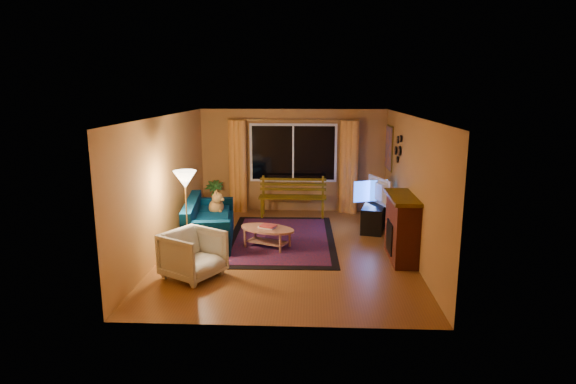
{
  "coord_description": "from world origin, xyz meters",
  "views": [
    {
      "loc": [
        0.42,
        -8.65,
        2.98
      ],
      "look_at": [
        0.0,
        0.3,
        1.05
      ],
      "focal_mm": 30.0,
      "sensor_mm": 36.0,
      "label": 1
    }
  ],
  "objects_px": {
    "sofa": "(210,221)",
    "armchair": "(193,252)",
    "tv_console": "(374,216)",
    "coffee_table": "(267,238)",
    "bench": "(293,207)",
    "floor_lamp": "(187,216)"
  },
  "relations": [
    {
      "from": "tv_console",
      "to": "sofa",
      "type": "bearing_deg",
      "value": -148.74
    },
    {
      "from": "armchair",
      "to": "tv_console",
      "type": "height_order",
      "value": "armchair"
    },
    {
      "from": "sofa",
      "to": "coffee_table",
      "type": "relative_size",
      "value": 1.88
    },
    {
      "from": "bench",
      "to": "armchair",
      "type": "relative_size",
      "value": 1.88
    },
    {
      "from": "armchair",
      "to": "tv_console",
      "type": "xyz_separation_m",
      "value": [
        3.26,
        2.95,
        -0.15
      ]
    },
    {
      "from": "floor_lamp",
      "to": "coffee_table",
      "type": "height_order",
      "value": "floor_lamp"
    },
    {
      "from": "armchair",
      "to": "tv_console",
      "type": "relative_size",
      "value": 0.65
    },
    {
      "from": "coffee_table",
      "to": "armchair",
      "type": "bearing_deg",
      "value": -125.05
    },
    {
      "from": "coffee_table",
      "to": "tv_console",
      "type": "distance_m",
      "value": 2.64
    },
    {
      "from": "sofa",
      "to": "bench",
      "type": "bearing_deg",
      "value": 43.59
    },
    {
      "from": "bench",
      "to": "coffee_table",
      "type": "height_order",
      "value": "bench"
    },
    {
      "from": "sofa",
      "to": "tv_console",
      "type": "xyz_separation_m",
      "value": [
        3.39,
        1.08,
        -0.15
      ]
    },
    {
      "from": "coffee_table",
      "to": "floor_lamp",
      "type": "bearing_deg",
      "value": -152.91
    },
    {
      "from": "sofa",
      "to": "floor_lamp",
      "type": "relative_size",
      "value": 1.28
    },
    {
      "from": "floor_lamp",
      "to": "coffee_table",
      "type": "bearing_deg",
      "value": 27.09
    },
    {
      "from": "armchair",
      "to": "coffee_table",
      "type": "distance_m",
      "value": 1.85
    },
    {
      "from": "sofa",
      "to": "armchair",
      "type": "distance_m",
      "value": 1.87
    },
    {
      "from": "bench",
      "to": "floor_lamp",
      "type": "xyz_separation_m",
      "value": [
        -1.74,
        -3.01,
        0.57
      ]
    },
    {
      "from": "armchair",
      "to": "tv_console",
      "type": "distance_m",
      "value": 4.4
    },
    {
      "from": "sofa",
      "to": "armchair",
      "type": "bearing_deg",
      "value": -93.73
    },
    {
      "from": "bench",
      "to": "coffee_table",
      "type": "xyz_separation_m",
      "value": [
        -0.39,
        -2.32,
        -0.04
      ]
    },
    {
      "from": "sofa",
      "to": "coffee_table",
      "type": "bearing_deg",
      "value": -24.72
    }
  ]
}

